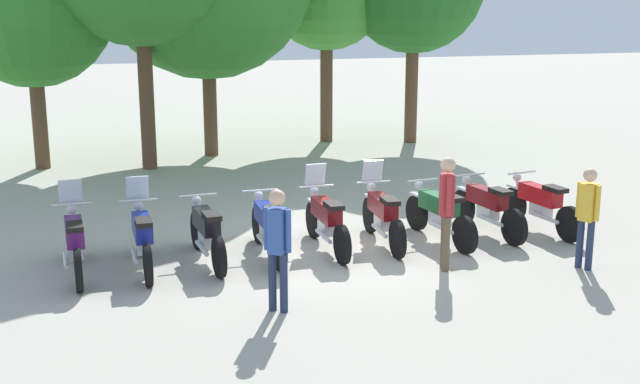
{
  "coord_description": "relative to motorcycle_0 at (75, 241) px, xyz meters",
  "views": [
    {
      "loc": [
        -3.62,
        -12.66,
        4.21
      ],
      "look_at": [
        0.0,
        0.5,
        0.9
      ],
      "focal_mm": 45.99,
      "sensor_mm": 36.0,
      "label": 1
    }
  ],
  "objects": [
    {
      "name": "ground_plane",
      "position": [
        4.06,
        0.08,
        -0.52
      ],
      "size": [
        80.0,
        80.0,
        0.0
      ],
      "primitive_type": "plane",
      "color": "#ADA899"
    },
    {
      "name": "motorcycle_0",
      "position": [
        0.0,
        0.0,
        0.0
      ],
      "size": [
        0.62,
        2.19,
        1.37
      ],
      "rotation": [
        0.0,
        0.0,
        1.63
      ],
      "color": "black",
      "rests_on": "ground_plane"
    },
    {
      "name": "motorcycle_1",
      "position": [
        1.02,
        -0.02,
        0.0
      ],
      "size": [
        0.62,
        2.19,
        1.37
      ],
      "rotation": [
        0.0,
        0.0,
        1.59
      ],
      "color": "black",
      "rests_on": "ground_plane"
    },
    {
      "name": "motorcycle_2",
      "position": [
        2.03,
        0.05,
        -0.01
      ],
      "size": [
        0.62,
        2.19,
        0.99
      ],
      "rotation": [
        0.0,
        0.0,
        1.66
      ],
      "color": "black",
      "rests_on": "ground_plane"
    },
    {
      "name": "motorcycle_3",
      "position": [
        3.04,
        0.12,
        -0.01
      ],
      "size": [
        0.62,
        2.19,
        0.99
      ],
      "rotation": [
        0.0,
        0.0,
        1.59
      ],
      "color": "black",
      "rests_on": "ground_plane"
    },
    {
      "name": "motorcycle_4",
      "position": [
        4.06,
        0.18,
        0.0
      ],
      "size": [
        0.62,
        2.19,
        1.37
      ],
      "rotation": [
        0.0,
        0.0,
        1.61
      ],
      "color": "black",
      "rests_on": "ground_plane"
    },
    {
      "name": "motorcycle_5",
      "position": [
        5.07,
        0.22,
        0.0
      ],
      "size": [
        0.62,
        2.19,
        1.37
      ],
      "rotation": [
        0.0,
        0.0,
        1.54
      ],
      "color": "black",
      "rests_on": "ground_plane"
    },
    {
      "name": "motorcycle_6",
      "position": [
        6.08,
        0.13,
        -0.01
      ],
      "size": [
        0.62,
        2.18,
        0.99
      ],
      "rotation": [
        0.0,
        0.0,
        1.72
      ],
      "color": "black",
      "rests_on": "ground_plane"
    },
    {
      "name": "motorcycle_7",
      "position": [
        7.1,
        0.32,
        -0.01
      ],
      "size": [
        0.62,
        2.18,
        0.99
      ],
      "rotation": [
        0.0,
        0.0,
        1.72
      ],
      "color": "black",
      "rests_on": "ground_plane"
    },
    {
      "name": "motorcycle_8",
      "position": [
        8.11,
        0.23,
        -0.01
      ],
      "size": [
        0.63,
        2.18,
        0.99
      ],
      "rotation": [
        0.0,
        0.0,
        1.73
      ],
      "color": "black",
      "rests_on": "ground_plane"
    },
    {
      "name": "person_0",
      "position": [
        7.68,
        -1.87,
        0.42
      ],
      "size": [
        0.28,
        0.39,
        1.61
      ],
      "rotation": [
        0.0,
        0.0,
        0.46
      ],
      "color": "#232D4C",
      "rests_on": "ground_plane"
    },
    {
      "name": "person_1",
      "position": [
        5.56,
        -1.32,
        0.55
      ],
      "size": [
        0.28,
        0.41,
        1.8
      ],
      "rotation": [
        0.0,
        0.0,
        6.06
      ],
      "color": "brown",
      "rests_on": "ground_plane"
    },
    {
      "name": "person_2",
      "position": [
        2.67,
        -2.34,
        0.48
      ],
      "size": [
        0.36,
        0.31,
        1.7
      ],
      "rotation": [
        0.0,
        0.0,
        0.91
      ],
      "color": "#232D4C",
      "rests_on": "ground_plane"
    },
    {
      "name": "tree_0",
      "position": [
        -0.91,
        8.43,
        3.45
      ],
      "size": [
        3.96,
        3.96,
        5.96
      ],
      "color": "brown",
      "rests_on": "ground_plane"
    }
  ]
}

